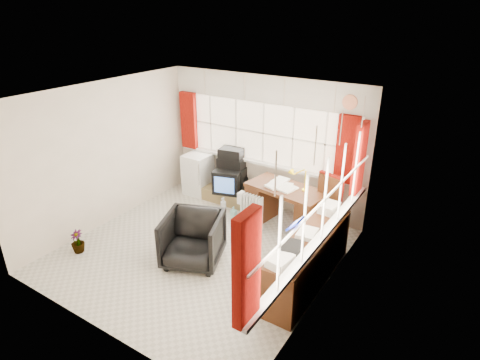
# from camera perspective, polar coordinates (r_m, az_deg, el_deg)

# --- Properties ---
(ground) EXTENTS (4.00, 4.00, 0.00)m
(ground) POSITION_cam_1_polar(r_m,az_deg,el_deg) (6.56, -5.59, -9.98)
(ground) COLOR beige
(ground) RESTS_ON ground
(room_walls) EXTENTS (4.00, 4.00, 4.00)m
(room_walls) POSITION_cam_1_polar(r_m,az_deg,el_deg) (5.86, -6.16, 2.30)
(room_walls) COLOR beige
(room_walls) RESTS_ON ground
(window_back) EXTENTS (3.70, 0.12, 3.60)m
(window_back) POSITION_cam_1_polar(r_m,az_deg,el_deg) (7.57, 3.16, 2.95)
(window_back) COLOR #FFE9C9
(window_back) RESTS_ON room_walls
(window_right) EXTENTS (0.12, 3.70, 3.60)m
(window_right) POSITION_cam_1_polar(r_m,az_deg,el_deg) (5.24, 11.23, -7.62)
(window_right) COLOR #FFE9C9
(window_right) RESTS_ON room_walls
(curtains) EXTENTS (3.83, 3.83, 1.15)m
(curtains) POSITION_cam_1_polar(r_m,az_deg,el_deg) (6.14, 6.07, 2.88)
(curtains) COLOR #971308
(curtains) RESTS_ON room_walls
(overhead_cabinets) EXTENTS (3.98, 3.98, 0.48)m
(overhead_cabinets) POSITION_cam_1_polar(r_m,az_deg,el_deg) (5.93, 7.13, 10.12)
(overhead_cabinets) COLOR beige
(overhead_cabinets) RESTS_ON room_walls
(desk) EXTENTS (1.44, 0.87, 0.82)m
(desk) POSITION_cam_1_polar(r_m,az_deg,el_deg) (6.98, 6.50, -3.67)
(desk) COLOR #4A2711
(desk) RESTS_ON ground
(desk_lamp) EXTENTS (0.16, 0.15, 0.39)m
(desk_lamp) POSITION_cam_1_polar(r_m,az_deg,el_deg) (6.66, 9.31, 0.64)
(desk_lamp) COLOR yellow
(desk_lamp) RESTS_ON desk
(task_chair) EXTENTS (0.58, 0.61, 1.13)m
(task_chair) POSITION_cam_1_polar(r_m,az_deg,el_deg) (6.71, 11.98, -3.62)
(task_chair) COLOR black
(task_chair) RESTS_ON ground
(office_chair) EXTENTS (1.09, 1.11, 0.79)m
(office_chair) POSITION_cam_1_polar(r_m,az_deg,el_deg) (6.11, -6.73, -8.40)
(office_chair) COLOR black
(office_chair) RESTS_ON ground
(radiator) EXTENTS (0.42, 0.19, 0.62)m
(radiator) POSITION_cam_1_polar(r_m,az_deg,el_deg) (7.04, 1.64, -4.90)
(radiator) COLOR white
(radiator) RESTS_ON ground
(credenza) EXTENTS (0.50, 2.00, 0.85)m
(credenza) POSITION_cam_1_polar(r_m,az_deg,el_deg) (5.76, 9.54, -10.91)
(credenza) COLOR #4A2711
(credenza) RESTS_ON ground
(file_tray) EXTENTS (0.33, 0.39, 0.11)m
(file_tray) POSITION_cam_1_polar(r_m,az_deg,el_deg) (5.15, 7.24, -9.70)
(file_tray) COLOR black
(file_tray) RESTS_ON credenza
(tv_bench) EXTENTS (1.40, 0.50, 0.25)m
(tv_bench) POSITION_cam_1_polar(r_m,az_deg,el_deg) (7.98, -1.21, -2.28)
(tv_bench) COLOR olive
(tv_bench) RESTS_ON ground
(crt_tv) EXTENTS (0.62, 0.59, 0.46)m
(crt_tv) POSITION_cam_1_polar(r_m,az_deg,el_deg) (7.79, -1.72, -0.07)
(crt_tv) COLOR black
(crt_tv) RESTS_ON tv_bench
(hifi_stack) EXTENTS (0.67, 0.48, 0.83)m
(hifi_stack) POSITION_cam_1_polar(r_m,az_deg,el_deg) (7.89, -1.19, 1.41)
(hifi_stack) COLOR black
(hifi_stack) RESTS_ON tv_bench
(mini_fridge) EXTENTS (0.50, 0.50, 0.84)m
(mini_fridge) POSITION_cam_1_polar(r_m,az_deg,el_deg) (8.28, -5.99, 0.84)
(mini_fridge) COLOR white
(mini_fridge) RESTS_ON ground
(spray_bottle_a) EXTENTS (0.12, 0.12, 0.31)m
(spray_bottle_a) POSITION_cam_1_polar(r_m,az_deg,el_deg) (7.57, -2.40, -3.60)
(spray_bottle_a) COLOR silver
(spray_bottle_a) RESTS_ON ground
(spray_bottle_b) EXTENTS (0.10, 0.10, 0.21)m
(spray_bottle_b) POSITION_cam_1_polar(r_m,az_deg,el_deg) (7.42, -0.93, -4.58)
(spray_bottle_b) COLOR #89CCC7
(spray_bottle_b) RESTS_ON ground
(flower_vase) EXTENTS (0.22, 0.22, 0.38)m
(flower_vase) POSITION_cam_1_polar(r_m,az_deg,el_deg) (6.90, -22.11, -8.10)
(flower_vase) COLOR black
(flower_vase) RESTS_ON ground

